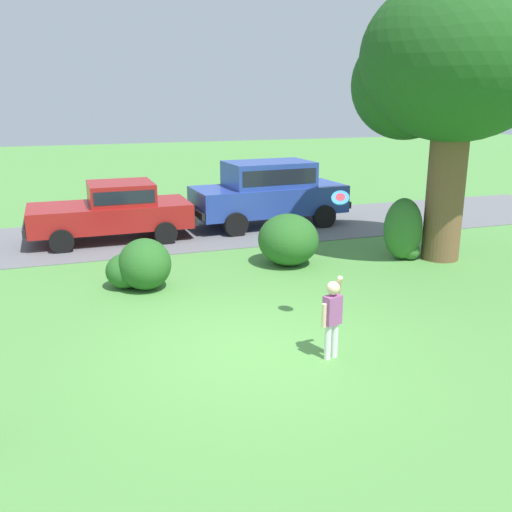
{
  "coord_description": "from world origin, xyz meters",
  "views": [
    {
      "loc": [
        -2.59,
        -7.63,
        3.8
      ],
      "look_at": [
        0.5,
        1.36,
        1.1
      ],
      "focal_mm": 39.82,
      "sensor_mm": 36.0,
      "label": 1
    }
  ],
  "objects_px": {
    "parked_suv": "(269,190)",
    "oak_tree_large": "(452,69)",
    "child_thrower": "(332,313)",
    "frisbee": "(340,198)",
    "parked_sedan": "(114,209)"
  },
  "relations": [
    {
      "from": "parked_sedan",
      "to": "parked_suv",
      "type": "distance_m",
      "value": 4.57
    },
    {
      "from": "parked_suv",
      "to": "child_thrower",
      "type": "relative_size",
      "value": 3.73
    },
    {
      "from": "child_thrower",
      "to": "parked_suv",
      "type": "bearing_deg",
      "value": 75.8
    },
    {
      "from": "child_thrower",
      "to": "frisbee",
      "type": "distance_m",
      "value": 1.87
    },
    {
      "from": "child_thrower",
      "to": "frisbee",
      "type": "height_order",
      "value": "frisbee"
    },
    {
      "from": "parked_sedan",
      "to": "frisbee",
      "type": "height_order",
      "value": "frisbee"
    },
    {
      "from": "parked_sedan",
      "to": "frisbee",
      "type": "xyz_separation_m",
      "value": [
        2.88,
        -7.5,
        1.4
      ]
    },
    {
      "from": "oak_tree_large",
      "to": "parked_sedan",
      "type": "relative_size",
      "value": 1.45
    },
    {
      "from": "parked_suv",
      "to": "parked_sedan",
      "type": "bearing_deg",
      "value": -176.05
    },
    {
      "from": "oak_tree_large",
      "to": "child_thrower",
      "type": "relative_size",
      "value": 4.98
    },
    {
      "from": "oak_tree_large",
      "to": "child_thrower",
      "type": "xyz_separation_m",
      "value": [
        -4.89,
        -4.21,
        -3.64
      ]
    },
    {
      "from": "parked_sedan",
      "to": "child_thrower",
      "type": "distance_m",
      "value": 8.76
    },
    {
      "from": "oak_tree_large",
      "to": "parked_suv",
      "type": "bearing_deg",
      "value": 120.5
    },
    {
      "from": "parked_suv",
      "to": "oak_tree_large",
      "type": "bearing_deg",
      "value": -59.5
    },
    {
      "from": "parked_sedan",
      "to": "child_thrower",
      "type": "height_order",
      "value": "parked_sedan"
    }
  ]
}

